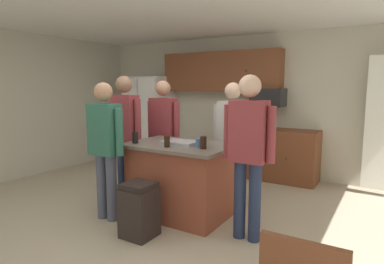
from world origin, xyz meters
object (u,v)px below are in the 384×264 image
Objects in this scene: person_elder_center at (163,129)px; person_host_foreground at (105,142)px; refrigerator at (149,120)px; trash_bin at (139,210)px; kitchen_island at (180,180)px; glass_short_whisky at (167,142)px; glass_dark_ale at (203,143)px; microwave_over_range at (268,98)px; person_guest_left at (248,146)px; person_guest_right at (125,129)px; serving_tray at (180,143)px; mug_ceramic_white at (199,143)px; person_guest_by_door at (232,135)px; tumbler_amber at (135,138)px.

person_host_foreground is at bearing -50.49° from person_elder_center.
refrigerator is 3.71m from trash_bin.
trash_bin is (-0.05, -0.73, -0.17)m from kitchen_island.
glass_short_whisky is 0.44m from glass_dark_ale.
glass_dark_ale reaches higher than glass_short_whisky.
microwave_over_range is 2.60m from person_guest_left.
serving_tray is at bearing -0.76° from person_guest_right.
kitchen_island is 9.05× the size of glass_dark_ale.
serving_tray is 0.72× the size of trash_bin.
person_guest_left is at bearing -75.56° from microwave_over_range.
person_guest_left is 12.17× the size of glass_dark_ale.
person_elder_center is 13.82× the size of mug_ceramic_white.
glass_short_whisky is (-0.35, -2.57, -0.45)m from microwave_over_range.
microwave_over_range reaches higher than trash_bin.
person_elder_center reaches higher than glass_short_whisky.
person_guest_left is 2.90× the size of trash_bin.
person_guest_left reaches higher than mug_ceramic_white.
trash_bin is at bearing -52.44° from person_host_foreground.
refrigerator is 3.33m from glass_short_whisky.
mug_ceramic_white is (-0.10, 0.07, -0.02)m from glass_dark_ale.
person_host_foreground is at bearing -12.51° from person_guest_by_door.
trash_bin is at bearing -97.41° from microwave_over_range.
refrigerator reaches higher than person_guest_left.
trash_bin is at bearing -95.64° from glass_short_whisky.
person_guest_right is 12.33× the size of glass_dark_ale.
mug_ceramic_white is (0.32, -0.06, 0.51)m from kitchen_island.
glass_short_whisky is (0.68, -0.85, -0.00)m from person_elder_center.
glass_short_whisky reaches higher than mug_ceramic_white.
person_guest_left is at bearing -36.10° from refrigerator.
tumbler_amber is (0.49, -0.35, -0.04)m from person_guest_right.
tumbler_amber is (-0.85, -2.56, -0.44)m from microwave_over_range.
person_guest_right reaches higher than kitchen_island.
person_guest_left reaches higher than tumbler_amber.
person_guest_left reaches higher than glass_short_whisky.
person_guest_right reaches higher than glass_dark_ale.
tumbler_amber reaches higher than glass_short_whisky.
person_host_foreground is 1.15m from mug_ceramic_white.
glass_short_whisky is 0.30× the size of serving_tray.
mug_ceramic_white is (2.57, -2.25, 0.06)m from refrigerator.
refrigerator is at bearing 125.58° from tumbler_amber.
refrigerator reaches higher than serving_tray.
person_elder_center is at bearing 139.58° from serving_tray.
tumbler_amber is at bearing -167.06° from mug_ceramic_white.
serving_tray is (-0.32, -2.33, -0.49)m from microwave_over_range.
tumbler_amber is at bearing -172.51° from glass_dark_ale.
person_guest_by_door reaches higher than trash_bin.
microwave_over_range is at bearing -65.79° from person_guest_left.
microwave_over_range is 2.63m from glass_short_whisky.
person_guest_right is (-1.00, 0.10, 0.57)m from kitchen_island.
glass_dark_ale is 0.24× the size of trash_bin.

